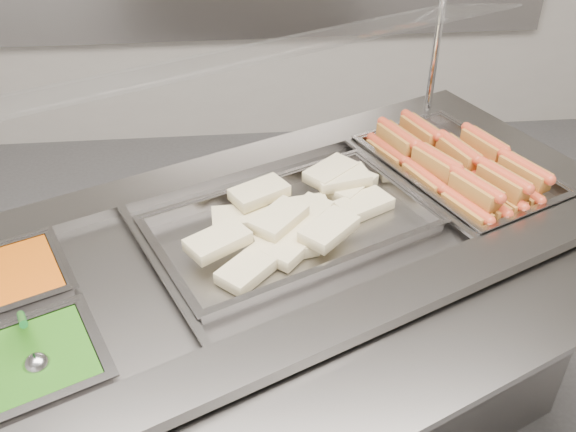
{
  "coord_description": "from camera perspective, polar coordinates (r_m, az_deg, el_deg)",
  "views": [
    {
      "loc": [
        -0.18,
        -0.87,
        1.83
      ],
      "look_at": [
        -0.06,
        0.41,
        0.9
      ],
      "focal_mm": 40.0,
      "sensor_mm": 36.0,
      "label": 1
    }
  ],
  "objects": [
    {
      "name": "hotdogs_in_buns",
      "position": [
        1.88,
        14.54,
        4.36
      ],
      "size": [
        0.44,
        0.54,
        0.11
      ],
      "color": "#A35A22",
      "rests_on": "pan_hotdogs"
    },
    {
      "name": "tortilla_wraps",
      "position": [
        1.62,
        0.88,
        0.12
      ],
      "size": [
        0.55,
        0.51,
        0.07
      ],
      "color": "beige",
      "rests_on": "pan_wraps"
    },
    {
      "name": "pan_wraps",
      "position": [
        1.62,
        0.3,
        -1.26
      ],
      "size": [
        0.76,
        0.63,
        0.07
      ],
      "color": "#969493",
      "rests_on": "steam_counter"
    },
    {
      "name": "pan_peas",
      "position": [
        1.39,
        -22.37,
        -13.16
      ],
      "size": [
        0.36,
        0.33,
        0.1
      ],
      "color": "#969493",
      "rests_on": "steam_counter"
    },
    {
      "name": "pan_hotdogs",
      "position": [
        1.92,
        14.68,
        3.35
      ],
      "size": [
        0.52,
        0.62,
        0.1
      ],
      "color": "#969493",
      "rests_on": "steam_counter"
    },
    {
      "name": "tray_rail",
      "position": [
        1.32,
        9.21,
        -14.17
      ],
      "size": [
        1.69,
        1.02,
        0.05
      ],
      "color": "gray",
      "rests_on": "steam_counter"
    },
    {
      "name": "serving_spoon",
      "position": [
        1.36,
        -21.59,
        -11.58
      ],
      "size": [
        0.1,
        0.16,
        0.13
      ],
      "color": "#AEAEB3",
      "rests_on": "pan_peas"
    },
    {
      "name": "steam_counter",
      "position": [
        1.88,
        -1.31,
        -11.86
      ],
      "size": [
        2.0,
        1.49,
        0.88
      ],
      "color": "gray",
      "rests_on": "ground"
    },
    {
      "name": "sneeze_guard",
      "position": [
        1.58,
        -5.53,
        13.33
      ],
      "size": [
        1.58,
        0.92,
        0.43
      ],
      "color": "silver",
      "rests_on": "steam_counter"
    }
  ]
}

